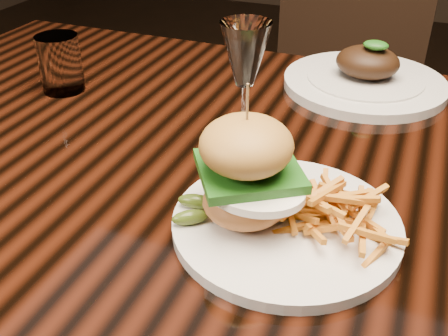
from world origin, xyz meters
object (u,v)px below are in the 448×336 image
at_px(burger_plate, 279,197).
at_px(far_dish, 365,79).
at_px(dining_table, 281,208).
at_px(wine_glass, 245,59).
at_px(chair_far, 340,76).

bearing_deg(burger_plate, far_dish, 64.90).
bearing_deg(burger_plate, dining_table, 81.43).
xyz_separation_m(burger_plate, far_dish, (0.03, 0.47, -0.03)).
height_order(burger_plate, wine_glass, wine_glass).
height_order(wine_glass, chair_far, chair_far).
bearing_deg(chair_far, burger_plate, -83.32).
bearing_deg(dining_table, far_dish, 79.14).
bearing_deg(dining_table, chair_far, 94.43).
distance_m(wine_glass, chair_far, 0.93).
relative_size(dining_table, burger_plate, 5.80).
relative_size(dining_table, far_dish, 5.28).
height_order(dining_table, burger_plate, burger_plate).
distance_m(dining_table, chair_far, 0.90).
bearing_deg(chair_far, dining_table, -84.48).
xyz_separation_m(far_dish, chair_far, (-0.13, 0.57, -0.23)).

